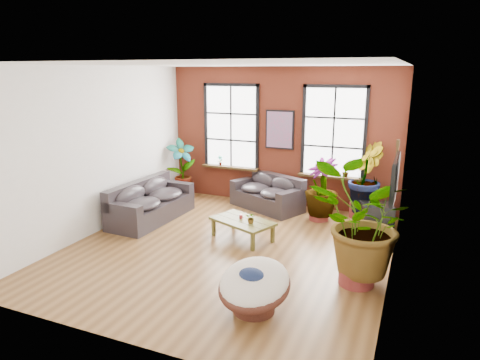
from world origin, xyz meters
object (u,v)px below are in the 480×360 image
object	(u,v)px
coffee_table	(242,222)
papasan_chair	(254,285)
sofa_back	(268,193)
sofa_left	(149,203)

from	to	relation	value
coffee_table	papasan_chair	distance (m)	2.76
sofa_back	sofa_left	size ratio (longest dim) A/B	0.88
papasan_chair	sofa_back	bearing A→B (deg)	116.54
sofa_back	papasan_chair	xyz separation A→B (m)	(1.39, -4.65, 0.03)
sofa_back	coffee_table	xyz separation A→B (m)	(0.19, -2.17, -0.02)
sofa_back	coffee_table	distance (m)	2.18
coffee_table	sofa_back	bearing A→B (deg)	117.14
sofa_left	sofa_back	bearing A→B (deg)	-48.14
sofa_left	coffee_table	bearing A→B (deg)	-94.22
sofa_left	papasan_chair	distance (m)	4.60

